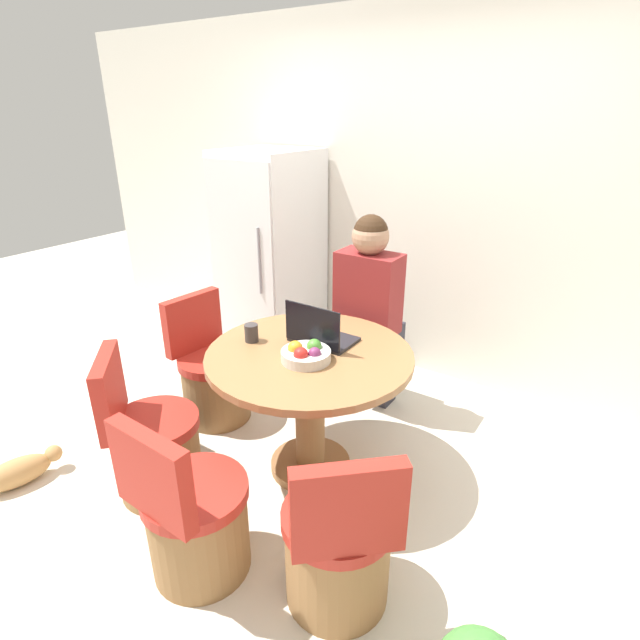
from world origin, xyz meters
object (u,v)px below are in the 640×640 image
chair_left_side (214,379)px  cat (19,471)px  refrigerator (271,257)px  chair_near_camera (194,521)px  chair_near_right_corner (338,549)px  chair_near_left_corner (154,447)px  fruit_bowl (306,354)px  dining_table (310,385)px  handbag (167,429)px  person_seated (371,305)px  laptop (320,334)px

chair_left_side → cat: 1.19m
refrigerator → chair_near_camera: 2.32m
chair_near_right_corner → chair_near_left_corner: size_ratio=1.00×
refrigerator → fruit_bowl: 1.68m
dining_table → chair_near_camera: chair_near_camera is taller
chair_near_camera → dining_table: bearing=-90.0°
refrigerator → fruit_bowl: (1.19, -1.19, -0.04)m
chair_near_right_corner → handbag: chair_near_right_corner is taller
dining_table → chair_near_camera: 0.89m
chair_near_left_corner → person_seated: (0.54, 1.38, 0.48)m
chair_near_left_corner → chair_left_side: bearing=-25.8°
refrigerator → chair_near_left_corner: refrigerator is taller
refrigerator → cat: bearing=-93.2°
chair_left_side → chair_near_right_corner: 1.59m
chair_near_left_corner → cat: 0.81m
dining_table → chair_near_left_corner: size_ratio=1.32×
dining_table → fruit_bowl: (0.04, -0.08, 0.24)m
laptop → handbag: size_ratio=1.13×
refrigerator → person_seated: refrigerator is taller
chair_left_side → fruit_bowl: bearing=-95.1°
chair_left_side → chair_near_left_corner: 0.74m
refrigerator → cat: (-0.12, -2.11, -0.74)m
chair_near_camera → fruit_bowl: 0.92m
chair_near_left_corner → person_seated: size_ratio=0.62×
chair_near_camera → laptop: laptop is taller
dining_table → chair_near_camera: size_ratio=1.32×
person_seated → handbag: size_ratio=4.50×
chair_near_camera → handbag: 0.97m
dining_table → person_seated: bearing=93.6°
fruit_bowl → chair_near_right_corner: bearing=-45.0°
laptop → cat: 1.84m
handbag → refrigerator: bearing=102.3°
laptop → fruit_bowl: bearing=104.2°
chair_near_right_corner → dining_table: bearing=-90.0°
refrigerator → chair_near_left_corner: size_ratio=1.99×
chair_left_side → chair_near_left_corner: bearing=-154.2°
chair_left_side → cat: (-0.42, -1.10, -0.19)m
dining_table → cat: (-1.27, -1.01, -0.47)m
refrigerator → chair_near_right_corner: 2.50m
chair_near_right_corner → cat: chair_near_right_corner is taller
person_seated → cat: bearing=55.6°
dining_table → laptop: (-0.02, 0.13, 0.25)m
refrigerator → chair_left_side: refrigerator is taller
refrigerator → cat: size_ratio=3.50×
laptop → cat: bearing=42.3°
refrigerator → chair_near_left_corner: 1.88m
dining_table → handbag: dining_table is taller
chair_near_right_corner → chair_near_camera: 0.64m
chair_near_camera → chair_near_left_corner: bearing=-21.2°
laptop → fruit_bowl: size_ratio=1.34×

